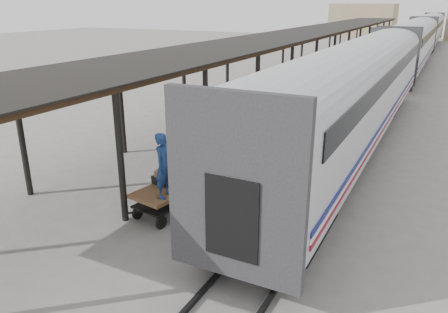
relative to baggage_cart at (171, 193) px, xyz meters
The scene contains 10 objects.
ground 1.20m from the baggage_cart, 66.92° to the left, with size 160.00×160.00×0.00m, color slate.
train 34.97m from the baggage_cart, 84.10° to the left, with size 3.45×76.01×4.01m.
canopy 25.33m from the baggage_cart, 96.87° to the left, with size 4.90×64.30×4.15m.
rails 35.12m from the baggage_cart, 84.12° to the left, with size 1.54×150.00×0.12m.
building_left 83.51m from the baggage_cart, 96.61° to the left, with size 12.00×8.00×6.00m, color tan.
baggage_cart is the anchor object (origin of this frame).
suitcase_stack 0.52m from the baggage_cart, 106.02° to the left, with size 1.36×1.09×0.56m.
luggage_tug 21.35m from the baggage_cart, 94.28° to the left, with size 1.32×1.64×1.26m.
porter 1.36m from the baggage_cart, 68.96° to the right, with size 0.70×0.46×1.92m, color navy.
pedestrian 17.28m from the baggage_cart, 101.28° to the left, with size 0.94×0.39×1.61m, color black.
Camera 1 is at (6.67, -11.13, 6.19)m, focal length 35.00 mm.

